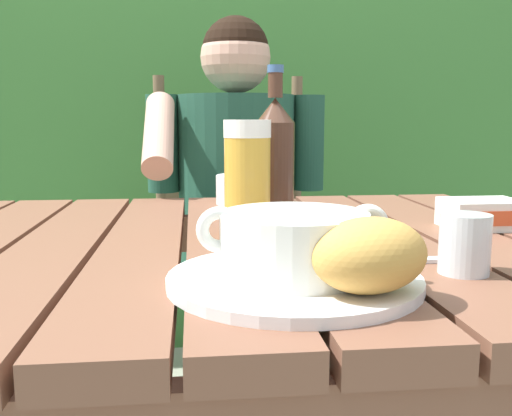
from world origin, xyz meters
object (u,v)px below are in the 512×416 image
(person_eating, at_px, (236,198))
(serving_plate, at_px, (294,280))
(soup_bowl, at_px, (294,242))
(diner_bowl, at_px, (250,189))
(chair_near_diner, at_px, (233,253))
(bread_roll, at_px, (370,255))
(beer_glass, at_px, (247,180))
(beer_bottle, at_px, (275,161))
(butter_tub, at_px, (482,214))
(water_glass_small, at_px, (465,244))
(table_knife, at_px, (404,260))

(person_eating, bearing_deg, serving_plate, -90.63)
(soup_bowl, xyz_separation_m, diner_bowl, (0.01, 0.61, -0.02))
(chair_near_diner, bearing_deg, bread_roll, -87.76)
(chair_near_diner, xyz_separation_m, beer_glass, (-0.04, -0.90, 0.33))
(beer_bottle, distance_m, butter_tub, 0.35)
(beer_bottle, height_order, water_glass_small, beer_bottle)
(person_eating, bearing_deg, soup_bowl, -90.63)
(bread_roll, xyz_separation_m, butter_tub, (0.31, 0.36, -0.03))
(table_knife, distance_m, diner_bowl, 0.55)
(bread_roll, relative_size, beer_glass, 0.82)
(chair_near_diner, xyz_separation_m, soup_bowl, (-0.01, -1.15, 0.28))
(soup_bowl, bearing_deg, beer_bottle, 85.46)
(diner_bowl, bearing_deg, table_knife, -75.01)
(chair_near_diner, distance_m, person_eating, 0.29)
(serving_plate, relative_size, beer_bottle, 1.05)
(serving_plate, bearing_deg, beer_bottle, 85.46)
(serving_plate, xyz_separation_m, beer_bottle, (0.03, 0.32, 0.10))
(chair_near_diner, xyz_separation_m, bread_roll, (0.05, -1.22, 0.28))
(serving_plate, height_order, butter_tub, butter_tub)
(bread_roll, relative_size, table_knife, 0.85)
(butter_tub, bearing_deg, soup_bowl, -141.68)
(soup_bowl, bearing_deg, diner_bowl, 88.74)
(chair_near_diner, bearing_deg, table_knife, -82.48)
(chair_near_diner, relative_size, table_knife, 6.16)
(diner_bowl, bearing_deg, beer_bottle, -87.51)
(serving_plate, relative_size, diner_bowl, 1.91)
(beer_glass, distance_m, butter_tub, 0.40)
(water_glass_small, distance_m, butter_tub, 0.31)
(soup_bowl, distance_m, beer_glass, 0.25)
(beer_bottle, bearing_deg, bread_roll, -84.87)
(diner_bowl, bearing_deg, chair_near_diner, 90.00)
(bread_roll, distance_m, water_glass_small, 0.17)
(bread_roll, distance_m, beer_bottle, 0.40)
(table_knife, bearing_deg, diner_bowl, 104.99)
(beer_bottle, bearing_deg, diner_bowl, 92.49)
(serving_plate, height_order, bread_roll, bread_roll)
(beer_glass, relative_size, beer_bottle, 0.68)
(soup_bowl, xyz_separation_m, water_glass_small, (0.21, 0.03, -0.01))
(beer_bottle, xyz_separation_m, table_knife, (0.13, -0.24, -0.11))
(person_eating, height_order, serving_plate, person_eating)
(person_eating, distance_m, soup_bowl, 0.95)
(beer_glass, height_order, diner_bowl, beer_glass)
(serving_plate, relative_size, table_knife, 1.62)
(water_glass_small, bearing_deg, person_eating, 102.00)
(beer_bottle, bearing_deg, beer_glass, -125.34)
(bread_roll, bearing_deg, chair_near_diner, 92.24)
(beer_glass, xyz_separation_m, diner_bowl, (0.04, 0.36, -0.06))
(person_eating, distance_m, diner_bowl, 0.35)
(water_glass_small, height_order, table_knife, water_glass_small)
(person_eating, distance_m, table_knife, 0.88)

